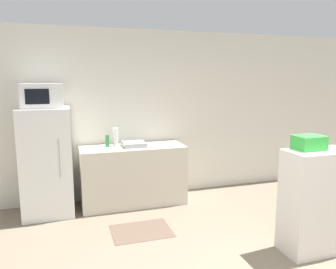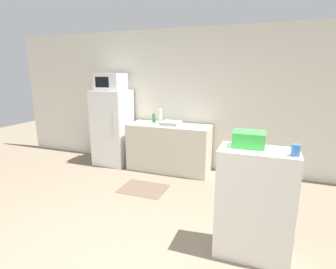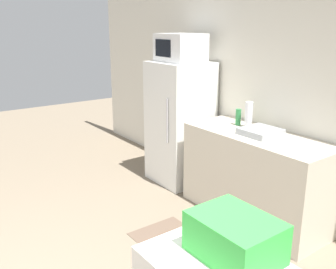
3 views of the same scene
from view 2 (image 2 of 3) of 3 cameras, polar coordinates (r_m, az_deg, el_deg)
The scene contains 11 objects.
wall_back at distance 4.98m, azimuth 6.09°, elevation 7.37°, with size 8.00×0.06×2.60m, color silver.
refrigerator at distance 5.35m, azimuth -11.92°, elevation 1.50°, with size 0.66×0.64×1.48m.
microwave at distance 5.24m, azimuth -12.41°, elevation 11.14°, with size 0.52×0.43×0.32m.
counter at distance 4.94m, azimuth 0.32°, elevation -2.81°, with size 1.52×0.62×0.88m, color beige.
sink_basin at distance 4.82m, azimuth 0.58°, elevation 2.51°, with size 0.33×0.34×0.06m, color #9EA3A8.
bottle_tall at distance 4.99m, azimuth -1.75°, elevation 4.09°, with size 0.08×0.08×0.27m, color silver.
bottle_short at distance 5.03m, azimuth -3.14°, elevation 3.60°, with size 0.06×0.06×0.17m, color #2D7F42.
shelf_cabinet at distance 2.79m, azimuth 18.23°, elevation -14.22°, with size 0.72×0.39×1.12m, color white.
basket at distance 2.63m, azimuth 17.20°, elevation -1.02°, with size 0.30×0.23×0.15m, color green.
jar at distance 2.51m, azimuth 26.03°, elevation -3.09°, with size 0.08×0.08×0.10m, color #336BB2.
kitchen_rug at distance 4.30m, azimuth -5.38°, elevation -11.63°, with size 0.73×0.55×0.01m, color brown.
Camera 2 is at (1.21, -1.60, 1.83)m, focal length 28.00 mm.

